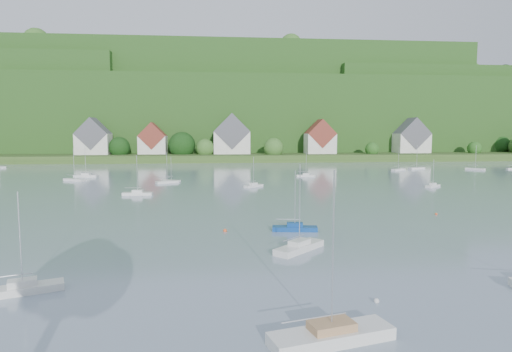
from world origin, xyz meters
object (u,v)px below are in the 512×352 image
Objects in this scene: near_sailboat_1 at (295,228)px; near_sailboat_2 at (331,334)px; near_sailboat_0 at (23,288)px; near_sailboat_3 at (299,246)px.

near_sailboat_2 is (-3.18, -29.13, 0.08)m from near_sailboat_1.
near_sailboat_0 reaches higher than near_sailboat_1.
near_sailboat_3 is at bearing 70.04° from near_sailboat_2.
near_sailboat_2 is at bearing -88.21° from near_sailboat_1.
near_sailboat_0 is 0.87× the size of near_sailboat_3.
near_sailboat_2 is (21.54, -9.95, 0.07)m from near_sailboat_0.
near_sailboat_2 is at bearing -140.29° from near_sailboat_3.
near_sailboat_0 is 0.77× the size of near_sailboat_2.
near_sailboat_2 is at bearing -45.83° from near_sailboat_0.
near_sailboat_3 is (23.50, 9.95, 0.04)m from near_sailboat_0.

